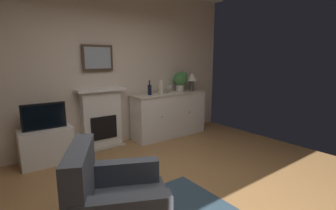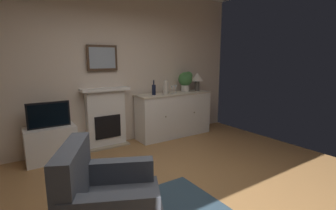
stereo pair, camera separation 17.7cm
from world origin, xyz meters
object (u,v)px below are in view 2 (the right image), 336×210
sideboard_cabinet (174,114)px  armchair (107,204)px  wine_bottle (154,89)px  potted_plant_small (186,80)px  framed_picture (102,58)px  wine_glass_center (176,87)px  wine_glass_left (172,88)px  tv_cabinet (51,144)px  table_lamp (197,78)px  fireplace_unit (106,117)px  vase_decorative (166,87)px  tv_set (49,115)px

sideboard_cabinet → armchair: armchair is taller
wine_bottle → potted_plant_small: (0.82, 0.05, 0.15)m
framed_picture → wine_glass_center: bearing=-9.1°
wine_glass_left → tv_cabinet: (-2.31, 0.06, -0.76)m
table_lamp → wine_glass_left: bearing=-176.6°
table_lamp → wine_bottle: (-1.11, -0.00, -0.17)m
wine_glass_center → tv_cabinet: wine_glass_center is taller
table_lamp → wine_glass_left: 0.72m
table_lamp → armchair: 3.74m
fireplace_unit → vase_decorative: 1.30m
vase_decorative → tv_set: 2.17m
armchair → framed_picture: bearing=70.8°
wine_bottle → armchair: (-1.78, -2.23, -0.64)m
tv_set → armchair: size_ratio=0.59×
wine_glass_left → potted_plant_small: potted_plant_small is taller
fireplace_unit → wine_bottle: size_ratio=3.79×
table_lamp → wine_glass_center: size_ratio=2.42×
wine_bottle → wine_glass_center: 0.52m
table_lamp → tv_cabinet: table_lamp is taller
wine_bottle → table_lamp: bearing=0.1°
sideboard_cabinet → armchair: size_ratio=1.57×
fireplace_unit → armchair: bearing=-109.5°
framed_picture → tv_cabinet: bearing=-168.0°
tv_set → potted_plant_small: (2.72, 0.05, 0.42)m
wine_glass_center → tv_set: bearing=180.0°
fireplace_unit → wine_glass_left: 1.44m
vase_decorative → tv_set: (-2.14, 0.04, -0.30)m
wine_glass_center → vase_decorative: bearing=-171.5°
sideboard_cabinet → vase_decorative: bearing=-168.4°
table_lamp → tv_cabinet: size_ratio=0.53×
potted_plant_small → wine_glass_left: bearing=-168.1°
wine_glass_center → potted_plant_small: size_ratio=0.38×
tv_cabinet → potted_plant_small: (2.72, 0.03, 0.90)m
wine_bottle → tv_set: 1.92m
framed_picture → sideboard_cabinet: (1.41, -0.22, -1.17)m
vase_decorative → fireplace_unit: bearing=169.0°
wine_bottle → wine_glass_left: 0.41m
potted_plant_small → tv_cabinet: bearing=-179.4°
framed_picture → potted_plant_small: 1.82m
framed_picture → tv_set: framed_picture is taller
vase_decorative → armchair: vase_decorative is taller
wine_bottle → tv_cabinet: 2.04m
wine_glass_center → potted_plant_small: 0.34m
wine_glass_left → wine_glass_center: size_ratio=1.00×
framed_picture → wine_bottle: size_ratio=1.90×
wine_glass_left → potted_plant_small: (0.42, 0.09, 0.13)m
table_lamp → tv_set: table_lamp is taller
vase_decorative → armchair: bearing=-132.8°
fireplace_unit → tv_set: bearing=-169.2°
fireplace_unit → wine_glass_center: 1.54m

